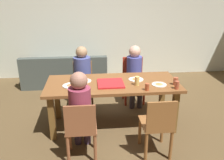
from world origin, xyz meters
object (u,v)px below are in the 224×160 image
object	(u,v)px
chair_0	(133,78)
drinking_glass_1	(137,81)
person_2	(82,73)
chair_3	(158,125)
drinking_glass_0	(147,87)
person_1	(80,108)
plate_2	(136,79)
dining_table	(113,88)
chair_2	(83,81)
chair_1	(81,129)
plate_1	(159,84)
plate_0	(71,85)
couch	(65,73)
drinking_glass_2	(176,81)
pizza_box_0	(111,83)
drinking_glass_3	(177,85)
person_0	(135,70)
plate_3	(85,81)

from	to	relation	value
chair_0	drinking_glass_1	distance (m)	1.15
person_2	chair_3	size ratio (longest dim) A/B	1.35
drinking_glass_0	drinking_glass_1	distance (m)	0.24
person_1	plate_2	distance (m)	1.21
dining_table	chair_2	distance (m)	1.04
drinking_glass_0	dining_table	bearing A→B (deg)	142.25
person_2	drinking_glass_1	size ratio (longest dim) A/B	8.34
chair_2	person_2	distance (m)	0.26
chair_1	chair_2	distance (m)	1.75
plate_1	plate_0	bearing A→B (deg)	176.19
chair_1	couch	size ratio (longest dim) A/B	0.44
plate_1	drinking_glass_2	bearing A→B (deg)	-4.66
dining_table	plate_2	size ratio (longest dim) A/B	8.74
person_1	plate_1	distance (m)	1.33
plate_1	couch	xyz separation A→B (m)	(-1.66, 2.16, -0.51)
chair_0	person_2	world-z (taller)	person_2
pizza_box_0	drinking_glass_1	bearing A→B (deg)	-12.12
chair_3	plate_2	size ratio (longest dim) A/B	3.63
chair_3	drinking_glass_1	xyz separation A→B (m)	(-0.15, 0.71, 0.37)
drinking_glass_3	pizza_box_0	bearing A→B (deg)	163.31
person_2	plate_2	size ratio (longest dim) A/B	4.90
person_1	couch	distance (m)	2.79
person_0	plate_2	world-z (taller)	person_0
pizza_box_0	plate_0	world-z (taller)	plate_0
chair_1	plate_1	size ratio (longest dim) A/B	3.77
chair_2	drinking_glass_1	world-z (taller)	drinking_glass_1
chair_2	plate_0	xyz separation A→B (m)	(-0.16, -0.97, 0.30)
couch	plate_3	bearing A→B (deg)	-75.06
chair_0	drinking_glass_2	world-z (taller)	chair_0
dining_table	drinking_glass_2	world-z (taller)	drinking_glass_2
drinking_glass_0	drinking_glass_3	bearing A→B (deg)	1.07
pizza_box_0	dining_table	bearing A→B (deg)	59.45
pizza_box_0	drinking_glass_2	bearing A→B (deg)	-7.30
drinking_glass_3	chair_0	bearing A→B (deg)	107.84
plate_0	plate_2	size ratio (longest dim) A/B	1.03
chair_1	pizza_box_0	bearing A→B (deg)	59.90
chair_3	plate_2	world-z (taller)	chair_3
plate_1	couch	size ratio (longest dim) A/B	0.12
dining_table	chair_3	size ratio (longest dim) A/B	2.41
plate_3	couch	distance (m)	2.02
chair_3	drinking_glass_2	bearing A→B (deg)	55.80
plate_1	plate_2	xyz separation A→B (m)	(-0.32, 0.26, 0.00)
chair_2	plate_0	world-z (taller)	chair_2
person_0	plate_0	xyz separation A→B (m)	(-1.17, -0.88, 0.09)
plate_3	plate_2	bearing A→B (deg)	-1.06
person_1	plate_3	bearing A→B (deg)	85.97
drinking_glass_1	drinking_glass_2	world-z (taller)	drinking_glass_1
person_1	drinking_glass_0	bearing A→B (deg)	20.38
person_0	plate_1	xyz separation A→B (m)	(0.20, -0.97, 0.09)
dining_table	chair_0	size ratio (longest dim) A/B	2.36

